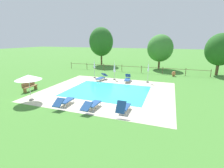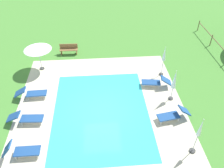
# 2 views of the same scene
# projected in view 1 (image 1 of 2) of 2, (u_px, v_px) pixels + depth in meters

# --- Properties ---
(ground_plane) EXTENTS (160.00, 160.00, 0.00)m
(ground_plane) POSITION_uv_depth(u_px,v_px,m) (107.00, 91.00, 15.82)
(ground_plane) COLOR #478433
(pool_deck_paving) EXTENTS (12.34, 10.52, 0.01)m
(pool_deck_paving) POSITION_uv_depth(u_px,v_px,m) (107.00, 91.00, 15.82)
(pool_deck_paving) COLOR beige
(pool_deck_paving) RESTS_ON ground
(swimming_pool_water) EXTENTS (7.65, 5.84, 0.01)m
(swimming_pool_water) POSITION_uv_depth(u_px,v_px,m) (107.00, 91.00, 15.82)
(swimming_pool_water) COLOR #38C6D1
(swimming_pool_water) RESTS_ON ground
(pool_coping_rim) EXTENTS (8.13, 6.32, 0.01)m
(pool_coping_rim) POSITION_uv_depth(u_px,v_px,m) (107.00, 91.00, 15.82)
(pool_coping_rim) COLOR beige
(pool_coping_rim) RESTS_ON ground
(sun_lounger_north_near_steps) EXTENTS (0.60, 1.84, 1.01)m
(sun_lounger_north_near_steps) POSITION_uv_depth(u_px,v_px,m) (123.00, 107.00, 11.08)
(sun_lounger_north_near_steps) COLOR navy
(sun_lounger_north_near_steps) RESTS_ON ground
(sun_lounger_north_mid) EXTENTS (0.93, 2.06, 0.85)m
(sun_lounger_north_mid) POSITION_uv_depth(u_px,v_px,m) (128.00, 78.00, 19.27)
(sun_lounger_north_mid) COLOR navy
(sun_lounger_north_mid) RESTS_ON ground
(sun_lounger_north_far) EXTENTS (0.66, 2.06, 0.77)m
(sun_lounger_north_far) POSITION_uv_depth(u_px,v_px,m) (64.00, 101.00, 12.22)
(sun_lounger_north_far) COLOR navy
(sun_lounger_north_far) RESTS_ON ground
(sun_lounger_north_end) EXTENTS (0.72, 2.10, 0.72)m
(sun_lounger_north_end) POSITION_uv_depth(u_px,v_px,m) (92.00, 104.00, 11.61)
(sun_lounger_north_end) COLOR navy
(sun_lounger_north_end) RESTS_ON ground
(sun_lounger_south_near_corner) EXTENTS (0.86, 2.09, 0.80)m
(sun_lounger_south_near_corner) POSITION_uv_depth(u_px,v_px,m) (102.00, 77.00, 19.99)
(sun_lounger_south_near_corner) COLOR navy
(sun_lounger_south_near_corner) RESTS_ON ground
(patio_umbrella_open_foreground) EXTENTS (2.00, 2.00, 2.16)m
(patio_umbrella_open_foreground) POSITION_uv_depth(u_px,v_px,m) (28.00, 77.00, 12.95)
(patio_umbrella_open_foreground) COLOR #383838
(patio_umbrella_open_foreground) RESTS_ON ground
(patio_umbrella_closed_row_west) EXTENTS (0.32, 0.32, 2.47)m
(patio_umbrella_closed_row_west) POSITION_uv_depth(u_px,v_px,m) (148.00, 69.00, 18.60)
(patio_umbrella_closed_row_west) COLOR #383838
(patio_umbrella_closed_row_west) RESTS_ON ground
(patio_umbrella_closed_row_mid_west) EXTENTS (0.32, 0.32, 2.39)m
(patio_umbrella_closed_row_mid_west) POSITION_uv_depth(u_px,v_px,m) (94.00, 66.00, 20.79)
(patio_umbrella_closed_row_mid_west) COLOR #383838
(patio_umbrella_closed_row_mid_west) RESTS_ON ground
(patio_umbrella_closed_row_centre) EXTENTS (0.32, 0.32, 2.30)m
(patio_umbrella_closed_row_centre) POSITION_uv_depth(u_px,v_px,m) (114.00, 68.00, 19.92)
(patio_umbrella_closed_row_centre) COLOR #383838
(patio_umbrella_closed_row_centre) RESTS_ON ground
(wooden_bench_lawn_side) EXTENTS (0.48, 1.51, 0.87)m
(wooden_bench_lawn_side) POSITION_uv_depth(u_px,v_px,m) (30.00, 86.00, 15.80)
(wooden_bench_lawn_side) COLOR olive
(wooden_bench_lawn_side) RESTS_ON ground
(terracotta_urn_near_fence) EXTENTS (0.51, 0.51, 0.63)m
(terracotta_urn_near_fence) POSITION_uv_depth(u_px,v_px,m) (174.00, 74.00, 22.06)
(terracotta_urn_near_fence) COLOR #C67547
(terracotta_urn_near_fence) RESTS_ON ground
(perimeter_fence) EXTENTS (21.36, 0.08, 1.05)m
(perimeter_fence) POSITION_uv_depth(u_px,v_px,m) (131.00, 68.00, 24.84)
(perimeter_fence) COLOR brown
(perimeter_fence) RESTS_ON ground
(tree_far_west) EXTENTS (4.17, 4.17, 5.64)m
(tree_far_west) POSITION_uv_depth(u_px,v_px,m) (160.00, 48.00, 26.90)
(tree_far_west) COLOR brown
(tree_far_west) RESTS_ON ground
(tree_west_mid) EXTENTS (3.84, 3.84, 5.67)m
(tree_west_mid) POSITION_uv_depth(u_px,v_px,m) (220.00, 50.00, 22.05)
(tree_west_mid) COLOR brown
(tree_west_mid) RESTS_ON ground
(tree_centre) EXTENTS (4.50, 4.50, 7.05)m
(tree_centre) POSITION_uv_depth(u_px,v_px,m) (101.00, 42.00, 30.97)
(tree_centre) COLOR brown
(tree_centre) RESTS_ON ground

